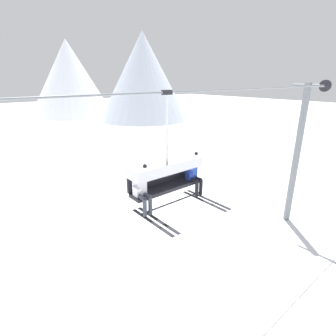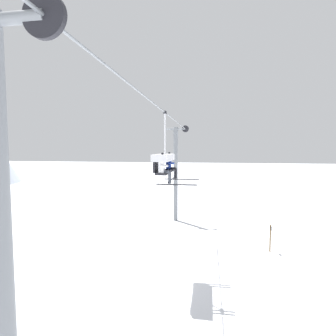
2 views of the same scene
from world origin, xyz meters
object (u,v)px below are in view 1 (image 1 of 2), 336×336
lift_tower_far (297,153)px  skier_white (142,190)px  skier_blue (194,174)px  chairlift_chair (165,170)px

lift_tower_far → skier_white: 10.96m
lift_tower_far → skier_blue: bearing=-174.1°
skier_white → skier_blue: bearing=0.0°
chairlift_chair → skier_white: 1.01m
lift_tower_far → skier_white: bearing=-175.1°
lift_tower_far → chairlift_chair: (-9.91, -0.71, 1.39)m
lift_tower_far → skier_white: (-10.86, -0.92, 1.10)m
skier_white → chairlift_chair: bearing=12.7°
chairlift_chair → lift_tower_far: bearing=4.1°
skier_white → skier_blue: size_ratio=1.00×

